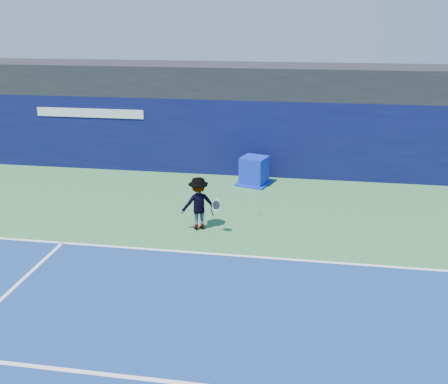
% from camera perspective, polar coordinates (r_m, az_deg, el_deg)
% --- Properties ---
extents(ground, '(80.00, 80.00, 0.00)m').
position_cam_1_polar(ground, '(10.82, -0.50, -14.42)').
color(ground, '#32703C').
rests_on(ground, ground).
extents(baseline, '(24.00, 0.10, 0.01)m').
position_cam_1_polar(baseline, '(13.38, 1.67, -7.29)').
color(baseline, white).
rests_on(baseline, ground).
extents(stadium_band, '(36.00, 3.00, 1.20)m').
position_cam_1_polar(stadium_band, '(20.55, 4.98, 12.61)').
color(stadium_band, black).
rests_on(stadium_band, back_wall_assembly).
extents(back_wall_assembly, '(36.00, 1.03, 3.00)m').
position_cam_1_polar(back_wall_assembly, '(19.94, 4.56, 6.27)').
color(back_wall_assembly, '#0B0E3D').
rests_on(back_wall_assembly, ground).
extents(equipment_cart, '(1.40, 1.40, 1.07)m').
position_cam_1_polar(equipment_cart, '(18.84, 3.46, 2.32)').
color(equipment_cart, '#0D1EB9').
rests_on(equipment_cart, ground).
extents(tennis_player, '(1.33, 0.98, 1.61)m').
position_cam_1_polar(tennis_player, '(14.75, -2.93, -1.31)').
color(tennis_player, silver).
rests_on(tennis_player, ground).
extents(tennis_ball, '(0.06, 0.06, 0.06)m').
position_cam_1_polar(tennis_ball, '(15.49, 3.04, 0.23)').
color(tennis_ball, '#CAE219').
rests_on(tennis_ball, ground).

